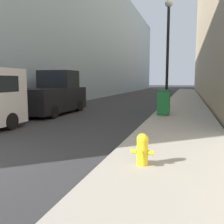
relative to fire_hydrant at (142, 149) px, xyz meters
name	(u,v)px	position (x,y,z in m)	size (l,w,h in m)	color
sidewalk_right	(185,101)	(0.61, 17.05, -0.41)	(2.90, 60.00, 0.16)	#9E998E
building_left_glass	(68,40)	(-14.10, 25.05, 6.50)	(12.00, 60.00, 13.97)	#849EB2
fire_hydrant	(142,149)	(0.00, 0.00, 0.00)	(0.47, 0.35, 0.64)	yellow
trash_bin	(164,102)	(-0.31, 7.68, 0.29)	(0.60, 0.71, 1.21)	#1E7538
lamppost	(168,43)	(-0.50, 11.68, 3.71)	(0.49, 0.49, 6.67)	black
pickup_truck	(53,96)	(-6.37, 7.53, 0.50)	(2.20, 4.83, 2.40)	black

